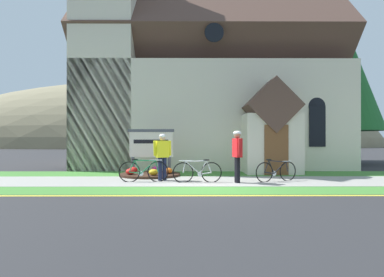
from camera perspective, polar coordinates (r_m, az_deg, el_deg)
ground at (r=13.80m, az=1.19°, el=-6.36°), size 140.00×140.00×0.00m
sidewalk_slab at (r=11.70m, az=5.21°, el=-7.45°), size 32.00×2.78×0.01m
grass_verge at (r=9.60m, az=6.44°, el=-9.05°), size 32.00×1.47×0.01m
church_lawn at (r=14.13m, az=4.24°, el=-6.20°), size 24.00×2.13×0.01m
curb_paint_stripe at (r=8.74m, az=7.14°, el=-9.95°), size 28.00×0.16×0.01m
church_building at (r=19.91m, az=1.74°, el=9.84°), size 14.24×11.50×13.74m
church_sign at (r=13.67m, az=-7.21°, el=-1.12°), size 1.95×0.20×1.92m
flower_bed at (r=13.39m, az=-7.46°, el=-6.19°), size 2.47×2.47×0.34m
bicycle_green at (r=11.22m, az=0.98°, el=-5.86°), size 1.70×0.16×0.82m
bicycle_yellow at (r=11.52m, az=-8.53°, el=-5.67°), size 1.73×0.22×0.83m
bicycle_black at (r=11.89m, az=14.59°, el=-5.56°), size 1.60×0.69×0.82m
cyclist_in_orange_jersey at (r=11.76m, az=-5.24°, el=-2.59°), size 0.63×0.43×1.69m
cyclist_in_green_jersey at (r=11.16m, az=7.97°, el=-2.36°), size 0.33×0.81×1.78m
roadside_conifer at (r=22.49m, az=25.87°, el=8.89°), size 4.13×4.13×8.05m
distant_hill at (r=67.08m, az=-7.36°, el=-1.45°), size 94.97×36.04×26.53m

